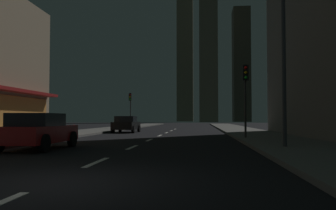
# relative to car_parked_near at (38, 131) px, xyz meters

# --- Properties ---
(ground_plane) EXTENTS (78.00, 136.00, 0.10)m
(ground_plane) POSITION_rel_car_parked_near_xyz_m (3.60, 24.87, -0.79)
(ground_plane) COLOR black
(sidewalk_right) EXTENTS (4.00, 76.00, 0.15)m
(sidewalk_right) POSITION_rel_car_parked_near_xyz_m (10.60, 24.87, -0.67)
(sidewalk_right) COLOR #605E59
(sidewalk_right) RESTS_ON ground
(sidewalk_left) EXTENTS (4.00, 76.00, 0.15)m
(sidewalk_left) POSITION_rel_car_parked_near_xyz_m (-3.40, 24.87, -0.67)
(sidewalk_left) COLOR #605E59
(sidewalk_left) RESTS_ON ground
(lane_marking_center) EXTENTS (0.16, 38.60, 0.01)m
(lane_marking_center) POSITION_rel_car_parked_near_xyz_m (3.60, 9.07, -0.73)
(lane_marking_center) COLOR silver
(lane_marking_center) RESTS_ON ground
(skyscraper_distant_tall) EXTENTS (6.98, 6.27, 64.43)m
(skyscraper_distant_tall) POSITION_rel_car_parked_near_xyz_m (0.09, 138.83, 31.47)
(skyscraper_distant_tall) COLOR #645F4B
(skyscraper_distant_tall) RESTS_ON ground
(skyscraper_distant_mid) EXTENTS (6.28, 6.32, 65.47)m
(skyscraper_distant_mid) POSITION_rel_car_parked_near_xyz_m (9.45, 108.39, 31.99)
(skyscraper_distant_mid) COLOR #605B48
(skyscraper_distant_mid) RESTS_ON ground
(skyscraper_distant_short) EXTENTS (6.41, 8.77, 43.88)m
(skyscraper_distant_short) POSITION_rel_car_parked_near_xyz_m (22.52, 124.43, 21.20)
(skyscraper_distant_short) COLOR #39362B
(skyscraper_distant_short) RESTS_ON ground
(car_parked_near) EXTENTS (1.98, 4.24, 1.45)m
(car_parked_near) POSITION_rel_car_parked_near_xyz_m (0.00, 0.00, 0.00)
(car_parked_near) COLOR #B21919
(car_parked_near) RESTS_ON ground
(car_parked_far) EXTENTS (1.98, 4.24, 1.45)m
(car_parked_far) POSITION_rel_car_parked_near_xyz_m (0.00, 17.07, 0.00)
(car_parked_far) COLOR black
(car_parked_far) RESTS_ON ground
(fire_hydrant_far_left) EXTENTS (0.42, 0.30, 0.65)m
(fire_hydrant_far_left) POSITION_rel_car_parked_near_xyz_m (-2.30, 10.38, -0.29)
(fire_hydrant_far_left) COLOR red
(fire_hydrant_far_left) RESTS_ON sidewalk_left
(traffic_light_near_right) EXTENTS (0.32, 0.48, 4.20)m
(traffic_light_near_right) POSITION_rel_car_parked_near_xyz_m (9.10, 6.71, 2.45)
(traffic_light_near_right) COLOR #2D2D2D
(traffic_light_near_right) RESTS_ON sidewalk_right
(traffic_light_far_left) EXTENTS (0.32, 0.48, 4.20)m
(traffic_light_far_left) POSITION_rel_car_parked_near_xyz_m (-1.90, 28.31, 2.45)
(traffic_light_far_left) COLOR #2D2D2D
(traffic_light_far_left) RESTS_ON sidewalk_left
(street_lamp_right) EXTENTS (1.96, 0.56, 6.58)m
(street_lamp_right) POSITION_rel_car_parked_near_xyz_m (8.98, 0.45, 4.33)
(street_lamp_right) COLOR #38383D
(street_lamp_right) RESTS_ON sidewalk_right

